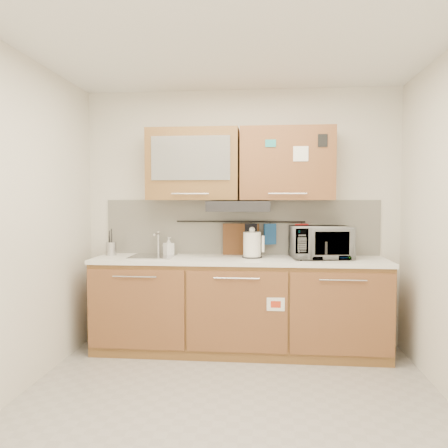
# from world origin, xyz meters

# --- Properties ---
(floor) EXTENTS (3.20, 3.20, 0.00)m
(floor) POSITION_xyz_m (0.00, 0.00, 0.00)
(floor) COLOR #9E9993
(floor) RESTS_ON ground
(ceiling) EXTENTS (3.20, 3.20, 0.00)m
(ceiling) POSITION_xyz_m (0.00, 0.00, 2.60)
(ceiling) COLOR white
(ceiling) RESTS_ON wall_back
(wall_back) EXTENTS (3.20, 0.00, 3.20)m
(wall_back) POSITION_xyz_m (0.00, 1.50, 1.30)
(wall_back) COLOR silver
(wall_back) RESTS_ON ground
(wall_left) EXTENTS (0.00, 3.00, 3.00)m
(wall_left) POSITION_xyz_m (-1.60, 0.00, 1.30)
(wall_left) COLOR silver
(wall_left) RESTS_ON ground
(base_cabinet) EXTENTS (2.80, 0.64, 0.88)m
(base_cabinet) POSITION_xyz_m (0.00, 1.19, 0.41)
(base_cabinet) COLOR olive
(base_cabinet) RESTS_ON floor
(countertop) EXTENTS (2.82, 0.62, 0.04)m
(countertop) POSITION_xyz_m (0.00, 1.19, 0.90)
(countertop) COLOR white
(countertop) RESTS_ON base_cabinet
(backsplash) EXTENTS (2.80, 0.02, 0.56)m
(backsplash) POSITION_xyz_m (0.00, 1.49, 1.20)
(backsplash) COLOR silver
(backsplash) RESTS_ON countertop
(upper_cabinets) EXTENTS (1.82, 0.37, 0.70)m
(upper_cabinets) POSITION_xyz_m (-0.00, 1.32, 1.83)
(upper_cabinets) COLOR olive
(upper_cabinets) RESTS_ON wall_back
(range_hood) EXTENTS (0.60, 0.46, 0.10)m
(range_hood) POSITION_xyz_m (0.00, 1.25, 1.42)
(range_hood) COLOR black
(range_hood) RESTS_ON upper_cabinets
(sink) EXTENTS (0.42, 0.40, 0.26)m
(sink) POSITION_xyz_m (-0.85, 1.21, 0.92)
(sink) COLOR silver
(sink) RESTS_ON countertop
(utensil_rail) EXTENTS (1.30, 0.02, 0.02)m
(utensil_rail) POSITION_xyz_m (0.00, 1.45, 1.26)
(utensil_rail) COLOR black
(utensil_rail) RESTS_ON backsplash
(utensil_crock) EXTENTS (0.14, 0.14, 0.27)m
(utensil_crock) POSITION_xyz_m (-1.30, 1.28, 0.99)
(utensil_crock) COLOR #B4B4B8
(utensil_crock) RESTS_ON countertop
(kettle) EXTENTS (0.22, 0.19, 0.30)m
(kettle) POSITION_xyz_m (0.13, 1.23, 1.04)
(kettle) COLOR white
(kettle) RESTS_ON countertop
(toaster) EXTENTS (0.25, 0.17, 0.18)m
(toaster) POSITION_xyz_m (0.91, 1.14, 1.01)
(toaster) COLOR black
(toaster) RESTS_ON countertop
(microwave) EXTENTS (0.60, 0.45, 0.31)m
(microwave) POSITION_xyz_m (0.78, 1.24, 1.07)
(microwave) COLOR #999999
(microwave) RESTS_ON countertop
(soap_bottle) EXTENTS (0.12, 0.12, 0.19)m
(soap_bottle) POSITION_xyz_m (-0.72, 1.32, 1.01)
(soap_bottle) COLOR #999999
(soap_bottle) RESTS_ON countertop
(cutting_board) EXTENTS (0.37, 0.04, 0.46)m
(cutting_board) POSITION_xyz_m (0.01, 1.44, 1.01)
(cutting_board) COLOR brown
(cutting_board) RESTS_ON utensil_rail
(oven_mitt) EXTENTS (0.13, 0.07, 0.21)m
(oven_mitt) POSITION_xyz_m (0.30, 1.44, 1.14)
(oven_mitt) COLOR navy
(oven_mitt) RESTS_ON utensil_rail
(dark_pouch) EXTENTS (0.12, 0.04, 0.19)m
(dark_pouch) POSITION_xyz_m (0.11, 1.44, 1.14)
(dark_pouch) COLOR black
(dark_pouch) RESTS_ON utensil_rail
(pot_holder) EXTENTS (0.13, 0.04, 0.16)m
(pot_holder) POSITION_xyz_m (0.62, 1.44, 1.16)
(pot_holder) COLOR red
(pot_holder) RESTS_ON utensil_rail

